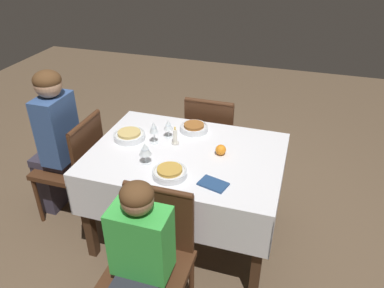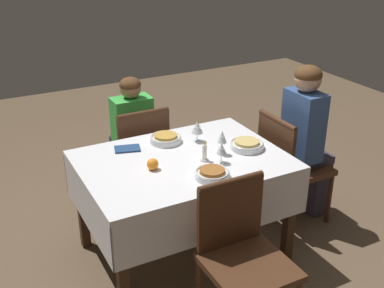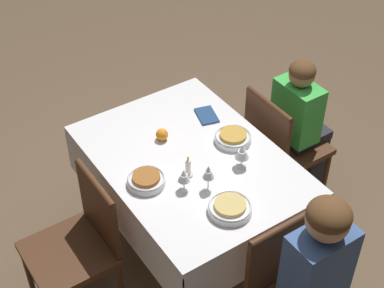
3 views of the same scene
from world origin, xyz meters
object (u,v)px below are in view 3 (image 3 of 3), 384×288
at_px(bowl_west, 230,207).
at_px(wine_glass_south, 242,152).
at_px(dining_table, 190,171).
at_px(chair_north, 79,241).
at_px(chair_south, 281,143).
at_px(bowl_south, 233,137).
at_px(bowl_north, 146,180).
at_px(napkin_red_folded, 207,115).
at_px(wine_glass_west, 208,173).
at_px(orange_fruit, 162,135).
at_px(candle_centerpiece, 188,169).
at_px(person_child_green, 302,123).
at_px(wine_glass_north, 184,176).

relative_size(bowl_west, wine_glass_south, 1.52).
distance_m(dining_table, chair_north, 0.73).
distance_m(chair_south, bowl_south, 0.51).
distance_m(dining_table, wine_glass_south, 0.35).
bearing_deg(bowl_north, napkin_red_folded, -63.19).
bearing_deg(wine_glass_west, orange_fruit, -1.39).
distance_m(dining_table, orange_fruit, 0.27).
bearing_deg(candle_centerpiece, wine_glass_south, -109.39).
xyz_separation_m(bowl_south, bowl_north, (-0.03, 0.59, 0.00)).
bearing_deg(bowl_north, wine_glass_south, -108.68).
height_order(chair_north, bowl_north, chair_north).
distance_m(chair_north, orange_fruit, 0.76).
bearing_deg(dining_table, person_child_green, -88.23).
distance_m(dining_table, candle_centerpiece, 0.21).
height_order(dining_table, person_child_green, person_child_green).
xyz_separation_m(wine_glass_south, wine_glass_north, (0.02, 0.36, -0.01)).
height_order(wine_glass_south, orange_fruit, wine_glass_south).
bearing_deg(napkin_red_folded, person_child_green, -112.06).
bearing_deg(dining_table, candle_centerpiece, 141.74).
height_order(bowl_west, wine_glass_west, wine_glass_west).
bearing_deg(candle_centerpiece, orange_fruit, -7.10).
relative_size(chair_north, candle_centerpiece, 6.41).
xyz_separation_m(person_child_green, candle_centerpiece, (-0.14, 0.96, 0.20)).
relative_size(chair_south, candle_centerpiece, 6.41).
relative_size(wine_glass_north, napkin_red_folded, 0.72).
bearing_deg(chair_north, orange_fruit, 108.41).
xyz_separation_m(chair_south, orange_fruit, (0.20, 0.76, 0.28)).
xyz_separation_m(chair_south, person_child_green, (-0.00, -0.16, 0.09)).
distance_m(bowl_west, bowl_south, 0.55).
distance_m(dining_table, napkin_red_folded, 0.41).
height_order(person_child_green, wine_glass_south, person_child_green).
bearing_deg(chair_south, orange_fruit, 75.29).
xyz_separation_m(wine_glass_north, napkin_red_folded, (0.45, -0.46, -0.09)).
xyz_separation_m(bowl_south, napkin_red_folded, (0.28, -0.01, -0.02)).
relative_size(dining_table, napkin_red_folded, 6.81).
bearing_deg(wine_glass_south, chair_south, -65.21).
bearing_deg(orange_fruit, dining_table, -168.61).
bearing_deg(napkin_red_folded, chair_north, 104.41).
relative_size(dining_table, chair_north, 1.49).
height_order(chair_south, candle_centerpiece, chair_south).
bearing_deg(napkin_red_folded, bowl_west, 153.65).
relative_size(dining_table, bowl_south, 6.04).
xyz_separation_m(person_child_green, napkin_red_folded, (0.24, 0.58, 0.16)).
bearing_deg(orange_fruit, bowl_west, 178.97).
height_order(dining_table, chair_south, chair_south).
xyz_separation_m(person_child_green, bowl_south, (-0.04, 0.59, 0.18)).
xyz_separation_m(wine_glass_west, bowl_north, (0.21, 0.25, -0.09)).
height_order(bowl_south, bowl_north, same).
relative_size(wine_glass_west, wine_glass_north, 1.19).
height_order(person_child_green, bowl_north, person_child_green).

